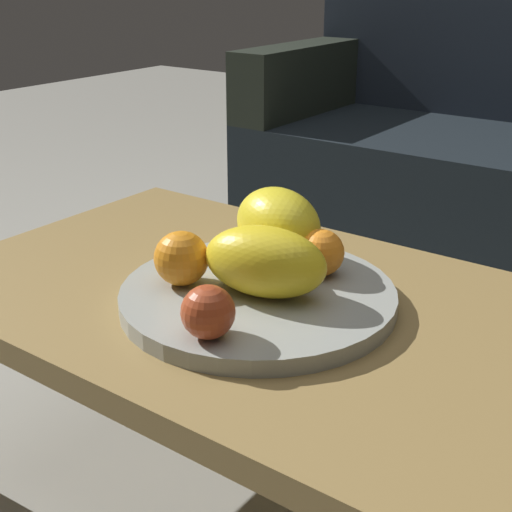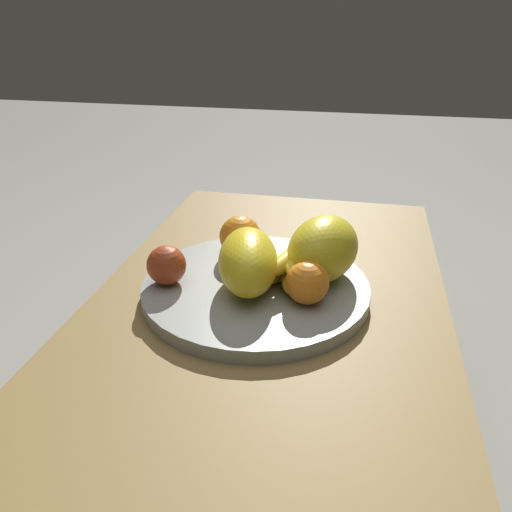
% 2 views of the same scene
% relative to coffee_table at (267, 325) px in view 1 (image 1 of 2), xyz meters
% --- Properties ---
extents(ground_plane, '(8.00, 8.00, 0.00)m').
position_rel_coffee_table_xyz_m(ground_plane, '(0.00, 0.00, -0.36)').
color(ground_plane, gray).
extents(coffee_table, '(1.04, 0.62, 0.41)m').
position_rel_coffee_table_xyz_m(coffee_table, '(0.00, 0.00, 0.00)').
color(coffee_table, olive).
rests_on(coffee_table, ground_plane).
extents(fruit_bowl, '(0.40, 0.40, 0.03)m').
position_rel_coffee_table_xyz_m(fruit_bowl, '(-0.00, -0.02, 0.06)').
color(fruit_bowl, '#999E97').
rests_on(fruit_bowl, coffee_table).
extents(melon_large_front, '(0.20, 0.14, 0.10)m').
position_rel_coffee_table_xyz_m(melon_large_front, '(0.02, -0.03, 0.12)').
color(melon_large_front, yellow).
rests_on(melon_large_front, fruit_bowl).
extents(melon_smaller_beside, '(0.19, 0.16, 0.11)m').
position_rel_coffee_table_xyz_m(melon_smaller_beside, '(-0.04, 0.09, 0.13)').
color(melon_smaller_beside, yellow).
rests_on(melon_smaller_beside, fruit_bowl).
extents(orange_front, '(0.08, 0.08, 0.08)m').
position_rel_coffee_table_xyz_m(orange_front, '(-0.10, -0.08, 0.11)').
color(orange_front, orange).
rests_on(orange_front, fruit_bowl).
extents(orange_left, '(0.07, 0.07, 0.07)m').
position_rel_coffee_table_xyz_m(orange_left, '(0.05, 0.07, 0.11)').
color(orange_left, orange).
rests_on(orange_left, fruit_bowl).
extents(apple_front, '(0.07, 0.07, 0.07)m').
position_rel_coffee_table_xyz_m(apple_front, '(0.03, -0.17, 0.10)').
color(apple_front, '#A53E1E').
rests_on(apple_front, fruit_bowl).
extents(banana_bunch, '(0.16, 0.15, 0.06)m').
position_rel_coffee_table_xyz_m(banana_bunch, '(-0.03, 0.03, 0.10)').
color(banana_bunch, yellow).
rests_on(banana_bunch, fruit_bowl).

